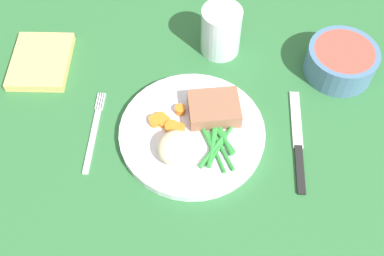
{
  "coord_description": "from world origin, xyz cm",
  "views": [
    {
      "loc": [
        -0.96,
        -42.87,
        69.99
      ],
      "look_at": [
        -3.56,
        -0.17,
        4.6
      ],
      "focal_mm": 43.53,
      "sensor_mm": 36.0,
      "label": 1
    }
  ],
  "objects_px": {
    "napkin": "(41,61)",
    "water_glass": "(221,34)",
    "dinner_plate": "(192,134)",
    "salad_bowl": "(341,60)",
    "fork": "(94,132)",
    "knife": "(298,142)",
    "meat_portion": "(213,109)"
  },
  "relations": [
    {
      "from": "water_glass",
      "to": "knife",
      "type": "bearing_deg",
      "value": -56.43
    },
    {
      "from": "dinner_plate",
      "to": "fork",
      "type": "distance_m",
      "value": 0.17
    },
    {
      "from": "knife",
      "to": "dinner_plate",
      "type": "bearing_deg",
      "value": 179.71
    },
    {
      "from": "napkin",
      "to": "water_glass",
      "type": "bearing_deg",
      "value": 10.26
    },
    {
      "from": "fork",
      "to": "salad_bowl",
      "type": "distance_m",
      "value": 0.47
    },
    {
      "from": "meat_portion",
      "to": "salad_bowl",
      "type": "xyz_separation_m",
      "value": [
        0.23,
        0.12,
        0.0
      ]
    },
    {
      "from": "meat_portion",
      "to": "fork",
      "type": "relative_size",
      "value": 0.52
    },
    {
      "from": "dinner_plate",
      "to": "meat_portion",
      "type": "height_order",
      "value": "meat_portion"
    },
    {
      "from": "knife",
      "to": "salad_bowl",
      "type": "relative_size",
      "value": 1.59
    },
    {
      "from": "water_glass",
      "to": "dinner_plate",
      "type": "bearing_deg",
      "value": -101.47
    },
    {
      "from": "dinner_plate",
      "to": "napkin",
      "type": "xyz_separation_m",
      "value": [
        -0.3,
        0.15,
        0.0
      ]
    },
    {
      "from": "napkin",
      "to": "meat_portion",
      "type": "bearing_deg",
      "value": -17.8
    },
    {
      "from": "knife",
      "to": "salad_bowl",
      "type": "xyz_separation_m",
      "value": [
        0.08,
        0.17,
        0.03
      ]
    },
    {
      "from": "knife",
      "to": "napkin",
      "type": "xyz_separation_m",
      "value": [
        -0.48,
        0.15,
        0.01
      ]
    },
    {
      "from": "dinner_plate",
      "to": "knife",
      "type": "height_order",
      "value": "dinner_plate"
    },
    {
      "from": "fork",
      "to": "knife",
      "type": "distance_m",
      "value": 0.35
    },
    {
      "from": "fork",
      "to": "salad_bowl",
      "type": "relative_size",
      "value": 1.29
    },
    {
      "from": "fork",
      "to": "napkin",
      "type": "bearing_deg",
      "value": 127.64
    },
    {
      "from": "meat_portion",
      "to": "napkin",
      "type": "height_order",
      "value": "meat_portion"
    },
    {
      "from": "water_glass",
      "to": "napkin",
      "type": "bearing_deg",
      "value": -169.74
    },
    {
      "from": "fork",
      "to": "water_glass",
      "type": "distance_m",
      "value": 0.3
    },
    {
      "from": "water_glass",
      "to": "salad_bowl",
      "type": "height_order",
      "value": "water_glass"
    },
    {
      "from": "napkin",
      "to": "dinner_plate",
      "type": "bearing_deg",
      "value": -26.1
    },
    {
      "from": "dinner_plate",
      "to": "napkin",
      "type": "height_order",
      "value": "napkin"
    },
    {
      "from": "fork",
      "to": "napkin",
      "type": "height_order",
      "value": "napkin"
    },
    {
      "from": "dinner_plate",
      "to": "knife",
      "type": "distance_m",
      "value": 0.18
    },
    {
      "from": "napkin",
      "to": "salad_bowl",
      "type": "bearing_deg",
      "value": 1.75
    },
    {
      "from": "dinner_plate",
      "to": "napkin",
      "type": "distance_m",
      "value": 0.33
    },
    {
      "from": "dinner_plate",
      "to": "napkin",
      "type": "relative_size",
      "value": 1.84
    },
    {
      "from": "knife",
      "to": "salad_bowl",
      "type": "distance_m",
      "value": 0.19
    },
    {
      "from": "knife",
      "to": "water_glass",
      "type": "distance_m",
      "value": 0.25
    },
    {
      "from": "water_glass",
      "to": "salad_bowl",
      "type": "distance_m",
      "value": 0.23
    }
  ]
}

